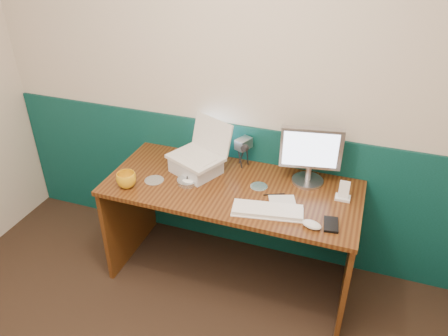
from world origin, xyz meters
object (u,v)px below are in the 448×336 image
at_px(desk, 231,233).
at_px(mug, 126,180).
at_px(laptop, 195,141).
at_px(monitor, 310,156).
at_px(camcorder, 243,152).
at_px(keyboard, 267,211).

height_order(desk, mug, mug).
distance_m(laptop, mug, 0.49).
relative_size(laptop, mug, 2.65).
height_order(monitor, mug, monitor).
height_order(monitor, camcorder, monitor).
bearing_deg(mug, laptop, 41.24).
height_order(keyboard, mug, mug).
distance_m(desk, keyboard, 0.51).
bearing_deg(camcorder, desk, -64.21).
relative_size(monitor, camcorder, 1.87).
distance_m(desk, monitor, 0.74).
distance_m(laptop, monitor, 0.73).
relative_size(laptop, monitor, 0.87).
height_order(laptop, camcorder, laptop).
distance_m(desk, camcorder, 0.55).
bearing_deg(camcorder, laptop, -121.33).
distance_m(monitor, mug, 1.15).
xyz_separation_m(keyboard, camcorder, (-0.29, 0.46, 0.09)).
relative_size(desk, monitor, 4.27).
distance_m(desk, laptop, 0.67).
bearing_deg(mug, camcorder, 38.67).
height_order(mug, camcorder, camcorder).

